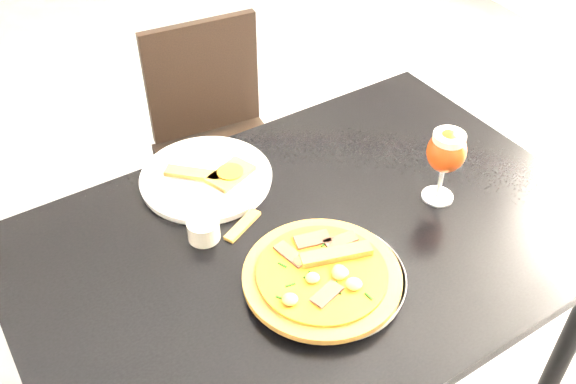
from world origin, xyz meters
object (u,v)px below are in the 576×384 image
chair_far (220,144)px  pizza (323,275)px  dining_table (312,267)px  beer_glass (446,152)px

chair_far → pizza: bearing=-96.8°
chair_far → pizza: (-0.14, -0.87, 0.32)m
pizza → dining_table: bearing=68.4°
chair_far → beer_glass: 0.91m
chair_far → beer_glass: bearing=-72.5°
dining_table → pizza: (-0.05, -0.12, 0.12)m
dining_table → beer_glass: bearing=-8.8°
beer_glass → chair_far: bearing=105.0°
beer_glass → dining_table: bearing=175.9°
pizza → beer_glass: (0.35, 0.10, 0.10)m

